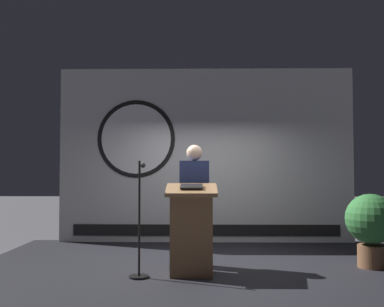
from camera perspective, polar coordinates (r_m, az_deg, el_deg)
name	(u,v)px	position (r m, az deg, el deg)	size (l,w,h in m)	color
ground_plane	(208,287)	(6.07, 2.24, -17.58)	(40.00, 40.00, 0.00)	#4C4C51
stage_platform	(208,276)	(6.03, 2.24, -16.20)	(6.40, 4.00, 0.30)	black
banner_display	(204,155)	(7.71, 1.57, -0.22)	(5.35, 0.12, 3.17)	silver
podium	(191,230)	(5.34, -0.07, -10.34)	(0.64, 0.50, 1.13)	olive
speaker_person	(194,204)	(5.79, 0.33, -6.83)	(0.40, 0.26, 1.65)	black
microphone_stand	(140,237)	(5.29, -7.11, -11.12)	(0.24, 0.46, 1.42)	black
potted_plant	(371,223)	(6.20, 23.08, -8.66)	(0.67, 0.67, 0.98)	brown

